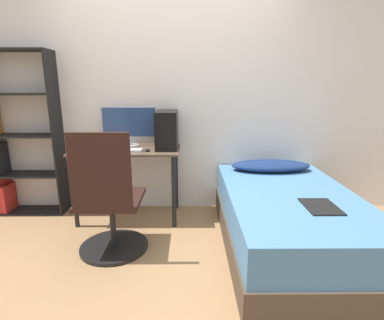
{
  "coord_description": "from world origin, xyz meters",
  "views": [
    {
      "loc": [
        0.2,
        -2.04,
        1.42
      ],
      "look_at": [
        0.22,
        0.63,
        0.75
      ],
      "focal_mm": 28.0,
      "sensor_mm": 36.0,
      "label": 1
    }
  ],
  "objects_px": {
    "bookshelf": "(12,143)",
    "office_chair": "(109,209)",
    "monitor": "(129,124)",
    "pc_tower": "(167,130)",
    "keyboard": "(124,150)",
    "bed": "(288,220)"
  },
  "relations": [
    {
      "from": "bookshelf",
      "to": "office_chair",
      "type": "relative_size",
      "value": 1.64
    },
    {
      "from": "monitor",
      "to": "pc_tower",
      "type": "bearing_deg",
      "value": -16.59
    },
    {
      "from": "bookshelf",
      "to": "monitor",
      "type": "xyz_separation_m",
      "value": [
        1.28,
        0.03,
        0.2
      ]
    },
    {
      "from": "bookshelf",
      "to": "keyboard",
      "type": "distance_m",
      "value": 1.3
    },
    {
      "from": "bed",
      "to": "pc_tower",
      "type": "height_order",
      "value": "pc_tower"
    },
    {
      "from": "bookshelf",
      "to": "keyboard",
      "type": "xyz_separation_m",
      "value": [
        1.27,
        -0.26,
        -0.03
      ]
    },
    {
      "from": "bed",
      "to": "keyboard",
      "type": "distance_m",
      "value": 1.71
    },
    {
      "from": "bookshelf",
      "to": "keyboard",
      "type": "relative_size",
      "value": 4.68
    },
    {
      "from": "bookshelf",
      "to": "keyboard",
      "type": "height_order",
      "value": "bookshelf"
    },
    {
      "from": "bed",
      "to": "office_chair",
      "type": "bearing_deg",
      "value": -176.73
    },
    {
      "from": "keyboard",
      "to": "monitor",
      "type": "bearing_deg",
      "value": 87.35
    },
    {
      "from": "monitor",
      "to": "keyboard",
      "type": "relative_size",
      "value": 1.58
    },
    {
      "from": "bookshelf",
      "to": "office_chair",
      "type": "bearing_deg",
      "value": -34.96
    },
    {
      "from": "bookshelf",
      "to": "office_chair",
      "type": "distance_m",
      "value": 1.59
    },
    {
      "from": "office_chair",
      "to": "monitor",
      "type": "bearing_deg",
      "value": 88.76
    },
    {
      "from": "keyboard",
      "to": "pc_tower",
      "type": "bearing_deg",
      "value": 21.0
    },
    {
      "from": "pc_tower",
      "to": "monitor",
      "type": "bearing_deg",
      "value": 163.41
    },
    {
      "from": "monitor",
      "to": "keyboard",
      "type": "bearing_deg",
      "value": -92.65
    },
    {
      "from": "office_chair",
      "to": "pc_tower",
      "type": "bearing_deg",
      "value": 60.92
    },
    {
      "from": "bookshelf",
      "to": "bed",
      "type": "bearing_deg",
      "value": -15.79
    },
    {
      "from": "office_chair",
      "to": "bed",
      "type": "relative_size",
      "value": 0.58
    },
    {
      "from": "bookshelf",
      "to": "bed",
      "type": "xyz_separation_m",
      "value": [
        2.81,
        -0.8,
        -0.55
      ]
    }
  ]
}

